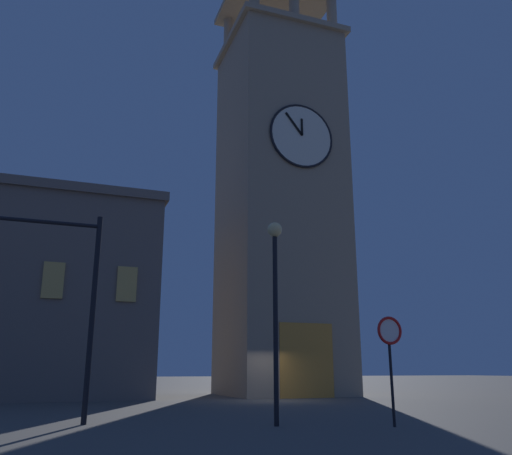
# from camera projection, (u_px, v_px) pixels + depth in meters

# --- Properties ---
(ground_plane) EXTENTS (200.00, 200.00, 0.00)m
(ground_plane) POSITION_uv_depth(u_px,v_px,m) (276.00, 401.00, 25.90)
(ground_plane) COLOR #56544F
(clocktower) EXTENTS (7.52, 7.62, 30.72)m
(clocktower) POSITION_uv_depth(u_px,v_px,m) (280.00, 199.00, 34.65)
(clocktower) COLOR gray
(clocktower) RESTS_ON ground_plane
(traffic_signal_near) EXTENTS (4.21, 0.41, 6.01)m
(traffic_signal_near) POSITION_uv_depth(u_px,v_px,m) (47.00, 276.00, 15.18)
(traffic_signal_near) COLOR black
(traffic_signal_near) RESTS_ON ground_plane
(street_lamp) EXTENTS (0.44, 0.44, 5.72)m
(street_lamp) POSITION_uv_depth(u_px,v_px,m) (275.00, 282.00, 15.19)
(street_lamp) COLOR black
(street_lamp) RESTS_ON ground_plane
(no_horn_sign) EXTENTS (0.78, 0.14, 2.92)m
(no_horn_sign) POSITION_uv_depth(u_px,v_px,m) (390.00, 339.00, 14.53)
(no_horn_sign) COLOR black
(no_horn_sign) RESTS_ON ground_plane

